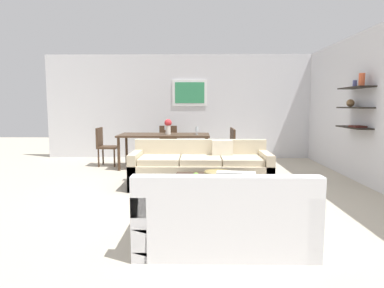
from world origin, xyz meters
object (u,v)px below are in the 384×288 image
at_px(wine_glass_right_near, 197,130).
at_px(dining_chair_head, 168,141).
at_px(apple_on_coffee_table, 196,175).
at_px(wine_glass_right_far, 197,129).
at_px(loveseat_white, 224,217).
at_px(dining_chair_left_far, 104,144).
at_px(dining_table, 164,137).
at_px(decorative_bowl, 218,174).
at_px(coffee_table, 215,192).
at_px(dining_chair_right_far, 227,144).
at_px(dining_chair_right_near, 228,146).
at_px(sofa_beige, 201,169).
at_px(centerpiece_vase, 168,125).
at_px(wine_glass_head, 166,128).

bearing_deg(wine_glass_right_near, dining_chair_head, 126.77).
distance_m(apple_on_coffee_table, wine_glass_right_far, 3.00).
relative_size(loveseat_white, dining_chair_head, 1.91).
bearing_deg(dining_chair_left_far, dining_table, -8.23).
distance_m(decorative_bowl, wine_glass_right_near, 2.72).
xyz_separation_m(apple_on_coffee_table, dining_chair_left_far, (-2.13, 3.06, 0.08)).
relative_size(coffee_table, apple_on_coffee_table, 13.15).
distance_m(coffee_table, wine_glass_right_near, 2.82).
relative_size(coffee_table, dining_table, 0.57).
xyz_separation_m(decorative_bowl, dining_chair_left_far, (-2.43, 2.98, 0.08)).
bearing_deg(dining_chair_right_far, wine_glass_right_far, -172.34).
distance_m(wine_glass_right_far, wine_glass_right_near, 0.22).
relative_size(apple_on_coffee_table, dining_chair_right_near, 0.10).
distance_m(sofa_beige, wine_glass_right_near, 1.73).
distance_m(coffee_table, decorative_bowl, 0.25).
distance_m(decorative_bowl, dining_chair_left_far, 3.85).
bearing_deg(sofa_beige, wine_glass_right_near, 92.61).
xyz_separation_m(loveseat_white, dining_chair_right_far, (0.40, 4.42, 0.21)).
bearing_deg(dining_chair_right_near, centerpiece_vase, 173.13).
relative_size(apple_on_coffee_table, wine_glass_right_near, 0.60).
bearing_deg(dining_chair_right_far, wine_glass_right_near, -155.15).
bearing_deg(decorative_bowl, sofa_beige, 102.52).
xyz_separation_m(decorative_bowl, dining_table, (-1.03, 2.78, 0.26)).
relative_size(sofa_beige, dining_table, 1.18).
xyz_separation_m(apple_on_coffee_table, wine_glass_head, (-0.72, 3.25, 0.44)).
bearing_deg(dining_chair_head, dining_chair_right_far, -25.01).
height_order(decorative_bowl, wine_glass_head, wine_glass_head).
relative_size(decorative_bowl, apple_on_coffee_table, 4.40).
xyz_separation_m(decorative_bowl, wine_glass_head, (-1.03, 3.17, 0.43)).
relative_size(apple_on_coffee_table, dining_chair_head, 0.10).
xyz_separation_m(decorative_bowl, centerpiece_vase, (-0.94, 2.73, 0.52)).
bearing_deg(wine_glass_head, dining_chair_right_far, -7.63).
bearing_deg(coffee_table, dining_chair_right_near, 81.18).
bearing_deg(loveseat_white, decorative_bowl, 89.06).
xyz_separation_m(sofa_beige, apple_on_coffee_table, (-0.08, -1.12, 0.13)).
distance_m(loveseat_white, dining_chair_head, 5.18).
xyz_separation_m(dining_chair_right_near, centerpiece_vase, (-1.32, 0.16, 0.44)).
height_order(sofa_beige, wine_glass_right_far, wine_glass_right_far).
bearing_deg(coffee_table, apple_on_coffee_table, -175.95).
xyz_separation_m(loveseat_white, dining_table, (-1.01, 4.22, 0.39)).
xyz_separation_m(coffee_table, wine_glass_head, (-1.00, 3.23, 0.67)).
bearing_deg(apple_on_coffee_table, loveseat_white, -78.24).
height_order(dining_chair_right_near, centerpiece_vase, centerpiece_vase).
height_order(dining_table, dining_chair_left_far, dining_chair_left_far).
distance_m(coffee_table, apple_on_coffee_table, 0.36).
height_order(decorative_bowl, centerpiece_vase, centerpiece_vase).
xyz_separation_m(dining_chair_right_near, wine_glass_right_far, (-0.68, 0.31, 0.36)).
bearing_deg(loveseat_white, wine_glass_head, 102.31).
relative_size(wine_glass_right_far, wine_glass_right_near, 1.13).
xyz_separation_m(loveseat_white, decorative_bowl, (0.02, 1.44, 0.13)).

